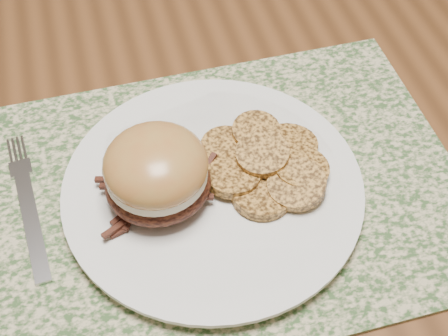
# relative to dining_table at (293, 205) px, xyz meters

# --- Properties ---
(dining_table) EXTENTS (1.50, 0.90, 0.75)m
(dining_table) POSITION_rel_dining_table_xyz_m (0.00, 0.00, 0.00)
(dining_table) COLOR brown
(dining_table) RESTS_ON ground
(placemat) EXTENTS (0.45, 0.33, 0.00)m
(placemat) POSITION_rel_dining_table_xyz_m (-0.08, -0.02, 0.08)
(placemat) COLOR #36552B
(placemat) RESTS_ON dining_table
(dinner_plate) EXTENTS (0.26, 0.26, 0.02)m
(dinner_plate) POSITION_rel_dining_table_xyz_m (-0.09, -0.02, 0.09)
(dinner_plate) COLOR white
(dinner_plate) RESTS_ON placemat
(pork_sandwich) EXTENTS (0.10, 0.09, 0.07)m
(pork_sandwich) POSITION_rel_dining_table_xyz_m (-0.14, -0.02, 0.13)
(pork_sandwich) COLOR black
(pork_sandwich) RESTS_ON dinner_plate
(roasted_potatoes) EXTENTS (0.13, 0.14, 0.03)m
(roasted_potatoes) POSITION_rel_dining_table_xyz_m (-0.04, -0.02, 0.11)
(roasted_potatoes) COLOR #C08538
(roasted_potatoes) RESTS_ON dinner_plate
(fork) EXTENTS (0.03, 0.17, 0.00)m
(fork) POSITION_rel_dining_table_xyz_m (-0.26, 0.01, 0.09)
(fork) COLOR #B4B5BC
(fork) RESTS_ON placemat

